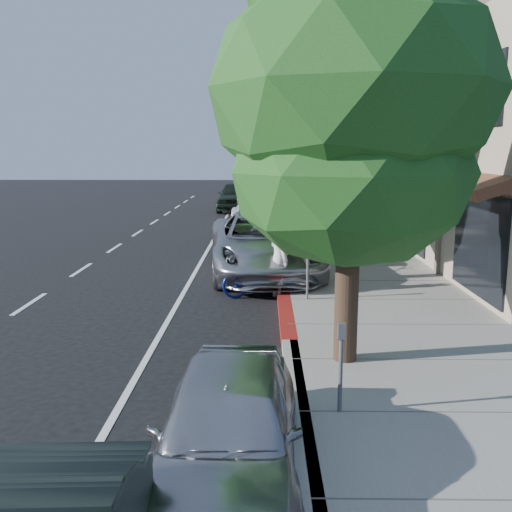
{
  "coord_description": "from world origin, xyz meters",
  "views": [
    {
      "loc": [
        -0.49,
        -11.32,
        3.69
      ],
      "look_at": [
        -0.67,
        1.21,
        1.35
      ],
      "focal_mm": 40.0,
      "sensor_mm": 36.0,
      "label": 1
    }
  ],
  "objects_px": {
    "white_pickup": "(264,206)",
    "pedestrian": "(372,218)",
    "cyclist": "(279,258)",
    "bicycle": "(260,277)",
    "silver_suv": "(264,244)",
    "street_tree_4": "(289,128)",
    "street_tree_0": "(352,98)",
    "street_tree_3": "(294,115)",
    "street_tree_5": "(285,132)",
    "dark_suv_far": "(236,196)",
    "dark_sedan": "(259,228)",
    "street_tree_1": "(318,92)",
    "street_tree_2": "(302,133)",
    "near_car_a": "(228,428)"
  },
  "relations": [
    {
      "from": "silver_suv",
      "to": "dark_suv_far",
      "type": "distance_m",
      "value": 18.31
    },
    {
      "from": "dark_suv_far",
      "to": "near_car_a",
      "type": "bearing_deg",
      "value": -85.94
    },
    {
      "from": "street_tree_5",
      "to": "cyclist",
      "type": "distance_m",
      "value": 25.63
    },
    {
      "from": "street_tree_4",
      "to": "bicycle",
      "type": "relative_size",
      "value": 3.94
    },
    {
      "from": "street_tree_4",
      "to": "white_pickup",
      "type": "xyz_separation_m",
      "value": [
        -1.4,
        -4.52,
        -3.98
      ]
    },
    {
      "from": "dark_sedan",
      "to": "dark_suv_far",
      "type": "bearing_deg",
      "value": 95.99
    },
    {
      "from": "street_tree_2",
      "to": "cyclist",
      "type": "relative_size",
      "value": 3.45
    },
    {
      "from": "street_tree_3",
      "to": "street_tree_5",
      "type": "distance_m",
      "value": 12.01
    },
    {
      "from": "street_tree_4",
      "to": "cyclist",
      "type": "distance_m",
      "value": 19.73
    },
    {
      "from": "street_tree_5",
      "to": "dark_sedan",
      "type": "distance_m",
      "value": 18.11
    },
    {
      "from": "street_tree_4",
      "to": "silver_suv",
      "type": "distance_m",
      "value": 17.03
    },
    {
      "from": "street_tree_0",
      "to": "white_pickup",
      "type": "height_order",
      "value": "street_tree_0"
    },
    {
      "from": "bicycle",
      "to": "street_tree_3",
      "type": "bearing_deg",
      "value": -22.82
    },
    {
      "from": "bicycle",
      "to": "cyclist",
      "type": "bearing_deg",
      "value": -119.8
    },
    {
      "from": "street_tree_0",
      "to": "street_tree_4",
      "type": "height_order",
      "value": "street_tree_4"
    },
    {
      "from": "street_tree_3",
      "to": "pedestrian",
      "type": "xyz_separation_m",
      "value": [
        2.83,
        -5.05,
        -4.23
      ]
    },
    {
      "from": "dark_sedan",
      "to": "white_pickup",
      "type": "bearing_deg",
      "value": 87.91
    },
    {
      "from": "street_tree_4",
      "to": "bicycle",
      "type": "bearing_deg",
      "value": -94.42
    },
    {
      "from": "street_tree_0",
      "to": "dark_suv_far",
      "type": "height_order",
      "value": "street_tree_0"
    },
    {
      "from": "bicycle",
      "to": "dark_suv_far",
      "type": "height_order",
      "value": "dark_suv_far"
    },
    {
      "from": "cyclist",
      "to": "bicycle",
      "type": "relative_size",
      "value": 1.02
    },
    {
      "from": "street_tree_3",
      "to": "dark_sedan",
      "type": "relative_size",
      "value": 1.95
    },
    {
      "from": "street_tree_1",
      "to": "cyclist",
      "type": "height_order",
      "value": "street_tree_1"
    },
    {
      "from": "street_tree_0",
      "to": "street_tree_5",
      "type": "height_order",
      "value": "street_tree_5"
    },
    {
      "from": "street_tree_2",
      "to": "white_pickup",
      "type": "relative_size",
      "value": 1.11
    },
    {
      "from": "near_car_a",
      "to": "cyclist",
      "type": "bearing_deg",
      "value": 85.82
    },
    {
      "from": "street_tree_4",
      "to": "street_tree_0",
      "type": "bearing_deg",
      "value": -90.0
    },
    {
      "from": "bicycle",
      "to": "silver_suv",
      "type": "bearing_deg",
      "value": -18.17
    },
    {
      "from": "street_tree_5",
      "to": "street_tree_3",
      "type": "bearing_deg",
      "value": -90.0
    },
    {
      "from": "street_tree_5",
      "to": "street_tree_0",
      "type": "bearing_deg",
      "value": -90.0
    },
    {
      "from": "street_tree_3",
      "to": "cyclist",
      "type": "height_order",
      "value": "street_tree_3"
    },
    {
      "from": "street_tree_2",
      "to": "near_car_a",
      "type": "relative_size",
      "value": 1.77
    },
    {
      "from": "street_tree_0",
      "to": "dark_suv_far",
      "type": "relative_size",
      "value": 1.38
    },
    {
      "from": "white_pickup",
      "to": "pedestrian",
      "type": "relative_size",
      "value": 3.46
    },
    {
      "from": "street_tree_1",
      "to": "pedestrian",
      "type": "relative_size",
      "value": 4.53
    },
    {
      "from": "street_tree_0",
      "to": "silver_suv",
      "type": "xyz_separation_m",
      "value": [
        -1.4,
        7.5,
        -3.57
      ]
    },
    {
      "from": "bicycle",
      "to": "dark_suv_far",
      "type": "xyz_separation_m",
      "value": [
        -1.62,
        20.94,
        0.38
      ]
    },
    {
      "from": "street_tree_0",
      "to": "pedestrian",
      "type": "xyz_separation_m",
      "value": [
        2.83,
        12.95,
        -3.43
      ]
    },
    {
      "from": "silver_suv",
      "to": "pedestrian",
      "type": "height_order",
      "value": "pedestrian"
    },
    {
      "from": "pedestrian",
      "to": "bicycle",
      "type": "bearing_deg",
      "value": 42.44
    },
    {
      "from": "white_pickup",
      "to": "pedestrian",
      "type": "bearing_deg",
      "value": -50.09
    },
    {
      "from": "street_tree_4",
      "to": "street_tree_5",
      "type": "height_order",
      "value": "street_tree_5"
    },
    {
      "from": "street_tree_0",
      "to": "street_tree_5",
      "type": "relative_size",
      "value": 0.92
    },
    {
      "from": "pedestrian",
      "to": "street_tree_4",
      "type": "bearing_deg",
      "value": -95.33
    },
    {
      "from": "street_tree_3",
      "to": "white_pickup",
      "type": "distance_m",
      "value": 4.83
    },
    {
      "from": "street_tree_3",
      "to": "pedestrian",
      "type": "relative_size",
      "value": 4.72
    },
    {
      "from": "street_tree_0",
      "to": "silver_suv",
      "type": "height_order",
      "value": "street_tree_0"
    },
    {
      "from": "bicycle",
      "to": "silver_suv",
      "type": "distance_m",
      "value": 2.74
    },
    {
      "from": "street_tree_1",
      "to": "street_tree_5",
      "type": "distance_m",
      "value": 24.0
    },
    {
      "from": "street_tree_5",
      "to": "silver_suv",
      "type": "height_order",
      "value": "street_tree_5"
    }
  ]
}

